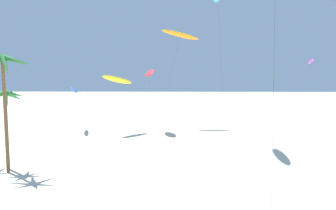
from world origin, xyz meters
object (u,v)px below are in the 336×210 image
Objects in this scene: flying_kite_4 at (117,80)px; flying_kite_6 at (180,35)px; flying_kite_7 at (74,90)px; flying_kite_2 at (311,61)px; palm_tree_3 at (4,71)px; palm_tree_1 at (5,101)px; flying_kite_8 at (150,73)px.

flying_kite_6 is at bearing 35.43° from flying_kite_4.
flying_kite_4 is at bearing -11.54° from flying_kite_7.
flying_kite_2 is 1.67× the size of flying_kite_7.
flying_kite_2 reaches higher than palm_tree_3.
flying_kite_2 reaches higher than palm_tree_1.
flying_kite_2 is at bearing 13.92° from flying_kite_4.
flying_kite_2 is 1.33× the size of flying_kite_4.
flying_kite_6 is 9.91m from flying_kite_8.
palm_tree_3 is at bearing -108.89° from flying_kite_4.
flying_kite_6 reaches higher than flying_kite_2.
flying_kite_2 is 28.61m from flying_kite_8.
palm_tree_3 is at bearing -121.40° from flying_kite_6.
flying_kite_4 is at bearing 68.74° from palm_tree_1.
palm_tree_1 is at bearing -91.13° from flying_kite_7.
palm_tree_1 is at bearing -111.26° from flying_kite_4.
palm_tree_1 is 20.86m from flying_kite_4.
palm_tree_3 is 1.20× the size of flying_kite_4.
palm_tree_1 is 0.64× the size of flying_kite_2.
flying_kite_8 reaches higher than palm_tree_1.
palm_tree_1 is 3.09m from palm_tree_3.
flying_kite_7 is (-7.13, 1.46, -1.67)m from flying_kite_4.
flying_kite_6 is 2.29× the size of flying_kite_7.
flying_kite_2 is (39.53, 28.44, 1.68)m from palm_tree_3.
flying_kite_6 reaches higher than palm_tree_3.
flying_kite_6 is (-22.90, -1.20, 4.44)m from flying_kite_2.
flying_kite_2 is 0.73× the size of flying_kite_6.
flying_kite_4 is at bearing -166.08° from flying_kite_2.
flying_kite_6 is (9.66, 6.87, 7.46)m from flying_kite_4.
flying_kite_7 is at bearing 88.87° from palm_tree_1.
flying_kite_4 is at bearing -144.57° from flying_kite_6.
palm_tree_1 is 0.70× the size of palm_tree_3.
palm_tree_3 is 48.73m from flying_kite_2.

